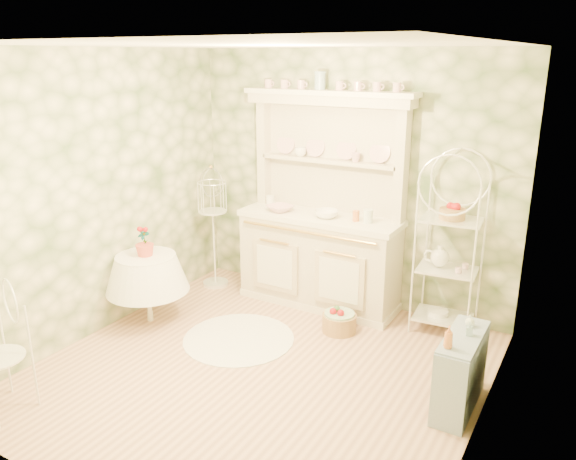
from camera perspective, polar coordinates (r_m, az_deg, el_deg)
The scene contains 21 objects.
floor at distance 5.04m, azimuth -2.94°, elevation -14.08°, with size 3.60×3.60×0.00m, color tan.
ceiling at distance 4.30m, azimuth -3.52°, elevation 18.28°, with size 3.60×3.60×0.00m, color white.
wall_left at distance 5.65m, azimuth -18.69°, elevation 3.36°, with size 3.60×3.60×0.00m, color beige.
wall_right at distance 3.85m, azimuth 19.84°, elevation -3.10°, with size 3.60×3.60×0.00m, color beige.
wall_back at distance 6.03m, azimuth 6.24°, elevation 5.01°, with size 3.60×3.60×0.00m, color beige.
wall_front at distance 3.24m, azimuth -21.07°, elevation -7.16°, with size 3.60×3.60×0.00m, color beige.
kitchen_dresser at distance 5.91m, azimuth 3.29°, elevation 2.80°, with size 1.87×0.61×2.29m, color beige.
bakers_rack at distance 5.54m, azimuth 16.11°, elevation -1.11°, with size 0.58×0.42×1.88m, color white.
side_shelf at distance 4.64m, azimuth 17.09°, elevation -13.77°, with size 0.25×0.68×0.58m, color #8C9EB7.
round_table at distance 5.90m, azimuth -14.04°, elevation -5.62°, with size 0.69×0.69×0.75m, color white.
birdcage_stand at distance 6.55m, azimuth -7.60°, elevation 0.58°, with size 0.36×0.36×1.51m, color white.
floor_basket at distance 5.66m, azimuth 5.23°, elevation -9.31°, with size 0.30×0.30×0.19m, color tan.
lace_rug at distance 5.55m, azimuth -5.03°, elevation -10.94°, with size 1.07×1.07×0.01m, color white.
bowl_floral at distance 6.07m, azimuth -0.82°, elevation 1.98°, with size 0.27×0.27×0.07m, color white.
bowl_white at distance 5.85m, azimuth 3.92°, elevation 1.33°, with size 0.25×0.25×0.08m, color white.
cup_left at distance 6.10m, azimuth 1.26°, elevation 7.75°, with size 0.13×0.13×0.10m, color white.
cup_right at distance 5.82m, azimuth 6.89°, elevation 7.17°, with size 0.10×0.10×0.09m, color white.
potted_geranium at distance 5.79m, azimuth -14.36°, elevation -1.09°, with size 0.14×0.10×0.27m, color #3F7238.
bottle_amber at distance 4.25m, azimuth 15.98°, elevation -10.63°, with size 0.07×0.07×0.17m, color #C66F35.
bottle_blue at distance 4.48m, azimuth 17.93°, elevation -9.70°, with size 0.05×0.05×0.11m, color #93B2BF.
bottle_glass at distance 4.63m, azimuth 17.98°, elevation -8.91°, with size 0.07×0.07×0.10m, color silver.
Camera 1 is at (2.37, -3.59, 2.63)m, focal length 35.00 mm.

